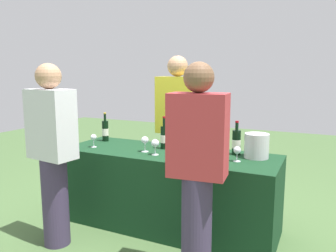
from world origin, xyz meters
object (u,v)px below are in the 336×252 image
object	(u,v)px
wine_bottle_2	(192,140)
guest_0	(53,150)
wine_bottle_1	(164,137)
ice_bucket	(257,146)
wine_glass_1	(145,141)
guest_1	(197,167)
wine_glass_3	(197,148)
wine_glass_4	(237,151)
wine_bottle_0	(105,131)
wine_bottle_3	(236,142)
server_pouring	(177,127)
wine_glass_0	(94,138)
wine_glass_2	(155,144)

from	to	relation	value
wine_bottle_2	guest_0	size ratio (longest dim) A/B	0.19
wine_bottle_1	ice_bucket	distance (m)	0.89
wine_bottle_2	wine_bottle_1	bearing A→B (deg)	-176.96
wine_glass_1	ice_bucket	distance (m)	1.03
guest_1	wine_glass_3	bearing A→B (deg)	105.37
wine_glass_4	guest_1	xyz separation A→B (m)	(-0.13, -0.61, 0.00)
wine_glass_4	wine_glass_1	bearing A→B (deg)	-177.78
wine_bottle_0	wine_bottle_3	distance (m)	1.45
wine_bottle_3	wine_glass_3	size ratio (longest dim) A/B	2.30
ice_bucket	server_pouring	size ratio (longest dim) A/B	0.13
wine_glass_0	wine_bottle_3	bearing A→B (deg)	13.02
wine_bottle_0	wine_bottle_3	world-z (taller)	wine_bottle_0
wine_bottle_1	ice_bucket	xyz separation A→B (m)	(0.89, 0.04, -0.01)
wine_glass_1	guest_0	world-z (taller)	guest_0
wine_glass_4	server_pouring	xyz separation A→B (m)	(-0.83, 0.61, 0.06)
ice_bucket	guest_0	size ratio (longest dim) A/B	0.14
wine_glass_2	wine_bottle_0	bearing A→B (deg)	157.89
wine_bottle_0	wine_glass_0	xyz separation A→B (m)	(0.08, -0.31, -0.02)
wine_bottle_1	guest_0	xyz separation A→B (m)	(-0.64, -0.84, -0.02)
wine_bottle_0	wine_glass_0	size ratio (longest dim) A/B	2.36
wine_glass_2	guest_1	distance (m)	0.79
wine_bottle_1	wine_bottle_2	xyz separation A→B (m)	(0.29, 0.02, -0.01)
guest_0	wine_bottle_3	bearing A→B (deg)	40.87
wine_bottle_0	server_pouring	size ratio (longest dim) A/B	0.19
guest_1	wine_glass_0	bearing A→B (deg)	152.49
wine_bottle_2	wine_bottle_3	distance (m)	0.42
wine_bottle_2	wine_glass_3	xyz separation A→B (m)	(0.15, -0.25, -0.01)
wine_glass_4	wine_bottle_0	bearing A→B (deg)	171.71
wine_bottle_1	guest_1	size ratio (longest dim) A/B	0.21
wine_glass_1	wine_glass_0	bearing A→B (deg)	-174.60
wine_bottle_2	guest_1	world-z (taller)	guest_1
wine_bottle_1	wine_glass_3	world-z (taller)	wine_bottle_1
wine_glass_2	wine_bottle_2	bearing A→B (deg)	47.75
wine_glass_0	wine_bottle_2	bearing A→B (deg)	15.39
wine_bottle_0	wine_bottle_2	size ratio (longest dim) A/B	1.06
wine_glass_2	server_pouring	bearing A→B (deg)	97.50
wine_glass_1	wine_glass_2	world-z (taller)	wine_glass_1
wine_bottle_3	server_pouring	world-z (taller)	server_pouring
wine_glass_2	wine_glass_4	bearing A→B (deg)	7.68
guest_0	guest_1	world-z (taller)	guest_0
wine_glass_1	ice_bucket	bearing A→B (deg)	13.18
wine_bottle_2	ice_bucket	distance (m)	0.61
wine_bottle_2	wine_glass_3	world-z (taller)	wine_bottle_2
ice_bucket	guest_1	size ratio (longest dim) A/B	0.14
wine_glass_0	wine_glass_3	world-z (taller)	wine_glass_3
wine_bottle_0	wine_glass_0	world-z (taller)	wine_bottle_0
wine_bottle_1	wine_bottle_3	xyz separation A→B (m)	(0.70, 0.07, 0.00)
wine_bottle_0	guest_0	xyz separation A→B (m)	(0.11, -0.90, -0.02)
server_pouring	guest_1	bearing A→B (deg)	123.49
wine_glass_2	guest_1	size ratio (longest dim) A/B	0.09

